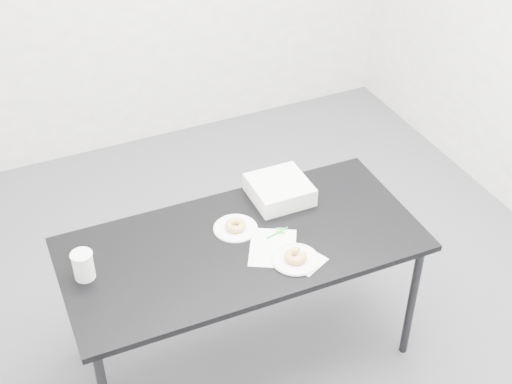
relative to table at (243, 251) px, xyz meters
name	(u,v)px	position (x,y,z in m)	size (l,w,h in m)	color
floor	(240,325)	(0.05, 0.17, -0.69)	(4.00, 4.00, 0.00)	#4D4E53
table	(243,251)	(0.00, 0.00, 0.00)	(1.66, 0.80, 0.75)	black
scorecard	(273,248)	(0.11, -0.09, 0.06)	(0.21, 0.26, 0.00)	white
logo_patch	(280,231)	(0.19, 0.00, 0.06)	(0.04, 0.04, 0.00)	green
pen	(277,233)	(0.17, -0.01, 0.06)	(0.01, 0.01, 0.12)	#0C8C60
napkin	(305,260)	(0.20, -0.23, 0.06)	(0.15, 0.15, 0.00)	white
plate_near	(295,259)	(0.16, -0.21, 0.06)	(0.21, 0.21, 0.01)	white
donut_near	(296,256)	(0.16, -0.21, 0.08)	(0.10, 0.10, 0.03)	gold
plate_far	(236,228)	(0.01, 0.10, 0.06)	(0.21, 0.21, 0.01)	white
donut_far	(235,225)	(0.01, 0.10, 0.08)	(0.10, 0.10, 0.03)	gold
coffee_cup	(83,265)	(-0.71, 0.07, 0.12)	(0.09, 0.09, 0.13)	white
cup_lid	(282,197)	(0.31, 0.22, 0.06)	(0.08, 0.08, 0.01)	white
bakery_box	(280,190)	(0.30, 0.23, 0.10)	(0.28, 0.28, 0.09)	silver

